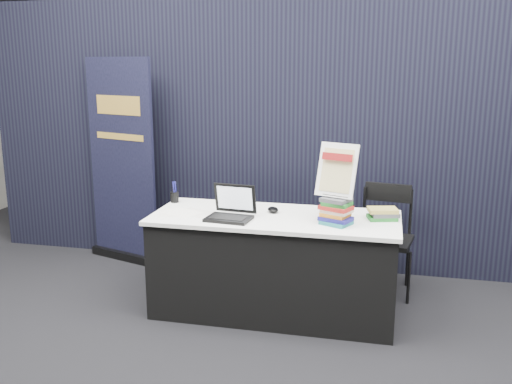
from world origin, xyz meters
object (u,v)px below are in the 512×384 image
object	(u,v)px
laptop	(230,211)
book_stack_tall	(335,211)
stacking_chair	(386,234)
display_table	(274,264)
book_stack_short	(383,214)
info_sign	(337,171)
pullup_banner	(122,173)

from	to	relation	value
laptop	book_stack_tall	distance (m)	0.75
book_stack_tall	stacking_chair	xyz separation A→B (m)	(0.35, 0.71, -0.36)
laptop	stacking_chair	world-z (taller)	laptop
display_table	stacking_chair	xyz separation A→B (m)	(0.80, 0.60, 0.11)
book_stack_tall	book_stack_short	size ratio (longest dim) A/B	1.05
book_stack_short	info_sign	distance (m)	0.49
book_stack_tall	stacking_chair	size ratio (longest dim) A/B	0.27
display_table	laptop	distance (m)	0.54
display_table	laptop	xyz separation A→B (m)	(-0.30, -0.15, 0.43)
stacking_chair	book_stack_tall	bearing A→B (deg)	-106.56
book_stack_tall	info_sign	world-z (taller)	info_sign
display_table	stacking_chair	distance (m)	1.00
book_stack_short	pullup_banner	bearing A→B (deg)	162.69
display_table	book_stack_short	size ratio (longest dim) A/B	7.94
display_table	info_sign	world-z (taller)	info_sign
laptop	stacking_chair	size ratio (longest dim) A/B	0.38
book_stack_tall	info_sign	bearing A→B (deg)	90.00
laptop	info_sign	xyz separation A→B (m)	(0.74, 0.06, 0.31)
info_sign	pullup_banner	xyz separation A→B (m)	(-2.05, 0.91, -0.28)
book_stack_short	info_sign	size ratio (longest dim) A/B	0.59
book_stack_short	stacking_chair	world-z (taller)	stacking_chair
info_sign	pullup_banner	bearing A→B (deg)	175.97
info_sign	book_stack_short	bearing A→B (deg)	47.85
stacking_chair	info_sign	bearing A→B (deg)	-107.57
display_table	pullup_banner	size ratio (longest dim) A/B	0.95
book_stack_short	stacking_chair	size ratio (longest dim) A/B	0.26
pullup_banner	laptop	bearing A→B (deg)	-18.66
laptop	pullup_banner	bearing A→B (deg)	149.02
laptop	info_sign	bearing A→B (deg)	10.11
laptop	book_stack_tall	size ratio (longest dim) A/B	1.40
display_table	laptop	bearing A→B (deg)	-153.77
display_table	book_stack_tall	size ratio (longest dim) A/B	7.56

